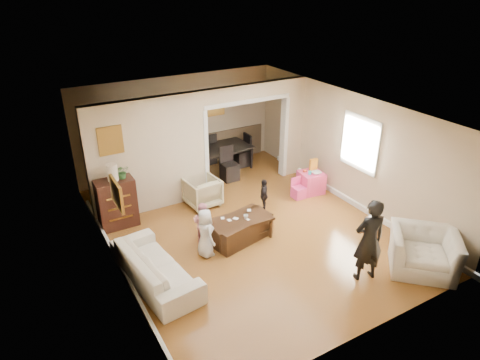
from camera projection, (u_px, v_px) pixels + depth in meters
floor at (245, 227)px, 9.25m from camera, size 7.00×7.00×0.00m
partition_left at (150, 156)px, 9.47m from camera, size 2.75×0.18×2.60m
partition_right at (292, 128)px, 11.19m from camera, size 0.55×0.18×2.60m
partition_header at (247, 91)px, 10.09m from camera, size 2.22×0.18×0.35m
window_pane at (361, 143)px, 9.48m from camera, size 0.03×0.95×1.10m
framed_art_partition at (110, 141)px, 8.78m from camera, size 0.45×0.03×0.55m
framed_art_sofa_wall at (117, 194)px, 6.78m from camera, size 0.03×0.55×0.40m
framed_art_alcove at (216, 105)px, 11.68m from camera, size 0.45×0.03×0.55m
sofa at (155, 267)px, 7.52m from camera, size 1.07×2.20×0.62m
armchair_back at (202, 192)px, 10.01m from camera, size 0.78×0.80×0.68m
armchair_front at (423, 251)px, 7.81m from camera, size 1.54×1.54×0.76m
dresser at (117, 203)px, 9.09m from camera, size 0.79×0.44×1.09m
table_lamp at (112, 172)px, 8.78m from camera, size 0.22×0.22×0.36m
potted_plant at (122, 172)px, 8.88m from camera, size 0.27×0.23×0.30m
coffee_table at (240, 229)px, 8.75m from camera, size 1.38×0.90×0.48m
coffee_cup at (246, 217)px, 8.63m from camera, size 0.11×0.11×0.09m
play_table at (311, 182)px, 10.63m from camera, size 0.61×0.61×0.53m
cereal_box at (313, 165)px, 10.58m from camera, size 0.21×0.09×0.30m
cyan_cup at (310, 173)px, 10.42m from camera, size 0.08×0.08×0.08m
toy_block at (305, 171)px, 10.55m from camera, size 0.09×0.08×0.05m
play_bowl at (317, 173)px, 10.43m from camera, size 0.26×0.26×0.06m
dining_table at (218, 160)px, 11.74m from camera, size 1.95×1.20×0.66m
adult_person at (369, 240)px, 7.41m from camera, size 0.65×0.50×1.57m
child_kneel_a at (205, 233)px, 8.14m from camera, size 0.34×0.50×0.99m
child_kneel_b at (203, 223)px, 8.58m from camera, size 0.51×0.54×0.88m
child_toddler at (264, 195)px, 9.74m from camera, size 0.44×0.49×0.79m
craft_papers at (237, 217)px, 8.71m from camera, size 0.74×0.41×0.00m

